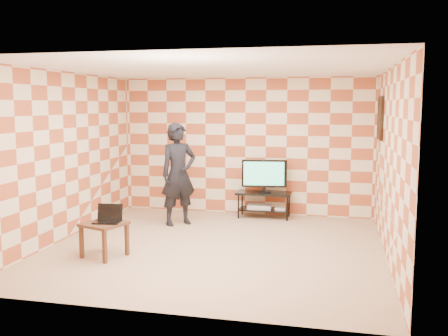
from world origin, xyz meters
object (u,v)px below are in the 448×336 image
(side_table, at_px, (104,229))
(person, at_px, (178,174))
(tv_stand, at_px, (264,199))
(tv, at_px, (264,174))

(side_table, distance_m, person, 2.21)
(side_table, relative_size, person, 0.37)
(tv_stand, relative_size, person, 0.57)
(tv_stand, distance_m, person, 1.78)
(tv, bearing_deg, tv_stand, 82.21)
(tv_stand, bearing_deg, person, -148.22)
(side_table, height_order, person, person)
(tv, relative_size, side_table, 1.27)
(person, bearing_deg, tv, -10.71)
(tv_stand, relative_size, side_table, 1.57)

